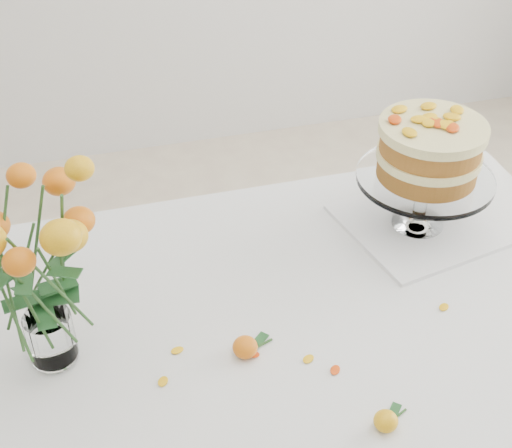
{
  "coord_description": "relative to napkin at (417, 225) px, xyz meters",
  "views": [
    {
      "loc": [
        -0.37,
        -1.01,
        1.8
      ],
      "look_at": [
        -0.06,
        0.09,
        0.92
      ],
      "focal_mm": 50.0,
      "sensor_mm": 36.0,
      "label": 1
    }
  ],
  "objects": [
    {
      "name": "loose_rose_near",
      "position": [
        -0.31,
        -0.52,
        0.01
      ],
      "size": [
        0.07,
        0.05,
        0.04
      ],
      "rotation": [
        0.0,
        0.0,
        0.43
      ],
      "color": "#F5AD15",
      "rests_on": "table"
    },
    {
      "name": "stray_petal_a",
      "position": [
        -0.49,
        -0.29,
        -0.0
      ],
      "size": [
        0.03,
        0.02,
        0.0
      ],
      "primitive_type": "ellipsoid",
      "color": "yellow",
      "rests_on": "table"
    },
    {
      "name": "stray_petal_b",
      "position": [
        -0.39,
        -0.33,
        -0.0
      ],
      "size": [
        0.03,
        0.02,
        0.0
      ],
      "primitive_type": "ellipsoid",
      "color": "yellow",
      "rests_on": "table"
    },
    {
      "name": "table",
      "position": [
        -0.37,
        -0.19,
        -0.09
      ],
      "size": [
        1.43,
        0.93,
        0.76
      ],
      "color": "tan",
      "rests_on": "ground"
    },
    {
      "name": "cake_stand",
      "position": [
        -0.0,
        -0.0,
        0.19
      ],
      "size": [
        0.31,
        0.31,
        0.28
      ],
      "rotation": [
        0.0,
        0.0,
        -0.04
      ],
      "color": "white",
      "rests_on": "napkin"
    },
    {
      "name": "napkin",
      "position": [
        0.0,
        0.0,
        0.0
      ],
      "size": [
        0.38,
        0.38,
        0.01
      ],
      "primitive_type": "cube",
      "rotation": [
        0.0,
        0.0,
        0.2
      ],
      "color": "silver",
      "rests_on": "table"
    },
    {
      "name": "rose_vase",
      "position": [
        -0.86,
        -0.2,
        0.26
      ],
      "size": [
        0.3,
        0.3,
        0.45
      ],
      "rotation": [
        0.0,
        0.0,
        0.03
      ],
      "color": "white",
      "rests_on": "table"
    },
    {
      "name": "stray_petal_e",
      "position": [
        -0.67,
        -0.31,
        -0.0
      ],
      "size": [
        0.03,
        0.02,
        0.0
      ],
      "primitive_type": "ellipsoid",
      "color": "yellow",
      "rests_on": "table"
    },
    {
      "name": "stray_petal_d",
      "position": [
        -0.63,
        -0.24,
        -0.0
      ],
      "size": [
        0.03,
        0.02,
        0.0
      ],
      "primitive_type": "ellipsoid",
      "color": "yellow",
      "rests_on": "table"
    },
    {
      "name": "loose_rose_far",
      "position": [
        -0.5,
        -0.29,
        0.02
      ],
      "size": [
        0.09,
        0.05,
        0.04
      ],
      "rotation": [
        0.0,
        0.0,
        0.34
      ],
      "color": "orange",
      "rests_on": "table"
    },
    {
      "name": "stray_petal_f",
      "position": [
        -0.07,
        -0.27,
        -0.0
      ],
      "size": [
        0.03,
        0.02,
        0.0
      ],
      "primitive_type": "ellipsoid",
      "color": "yellow",
      "rests_on": "table"
    },
    {
      "name": "stray_petal_c",
      "position": [
        -0.35,
        -0.37,
        -0.0
      ],
      "size": [
        0.03,
        0.02,
        0.0
      ],
      "primitive_type": "ellipsoid",
      "color": "yellow",
      "rests_on": "table"
    }
  ]
}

